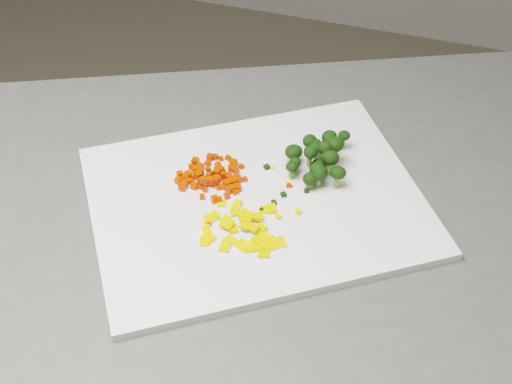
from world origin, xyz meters
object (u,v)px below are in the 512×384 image
(pepper_pile, at_px, (241,224))
(broccoli_pile, at_px, (320,153))
(cutting_board, at_px, (256,201))
(carrot_pile, at_px, (211,172))

(pepper_pile, distance_m, broccoli_pile, 0.15)
(cutting_board, distance_m, broccoli_pile, 0.11)
(pepper_pile, bearing_deg, carrot_pile, 132.50)
(pepper_pile, relative_size, broccoli_pile, 0.97)
(cutting_board, distance_m, carrot_pile, 0.07)
(cutting_board, bearing_deg, pepper_pile, -90.62)
(pepper_pile, bearing_deg, broccoli_pile, 65.64)
(carrot_pile, height_order, broccoli_pile, broccoli_pile)
(carrot_pile, distance_m, pepper_pile, 0.10)
(cutting_board, height_order, broccoli_pile, broccoli_pile)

